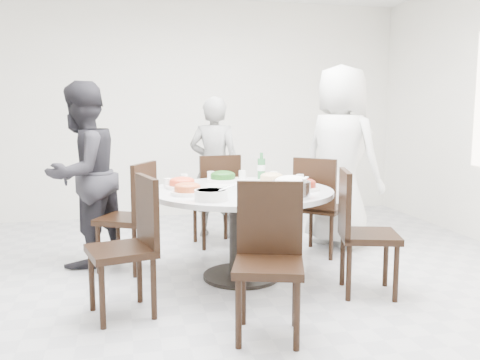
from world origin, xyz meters
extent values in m
cube|color=#B7B8BD|center=(0.00, 0.00, 0.00)|extent=(6.00, 6.00, 0.01)
cube|color=white|center=(0.00, 3.00, 1.40)|extent=(6.00, 0.01, 2.80)
cylinder|color=silver|center=(0.25, 0.34, 0.38)|extent=(1.50, 1.50, 0.75)
cube|color=black|center=(1.16, 0.87, 0.47)|extent=(0.59, 0.59, 0.95)
cube|color=black|center=(0.22, 1.42, 0.47)|extent=(0.47, 0.47, 0.95)
cube|color=black|center=(-0.69, 0.77, 0.47)|extent=(0.57, 0.57, 0.95)
cube|color=black|center=(-0.72, -0.24, 0.47)|extent=(0.51, 0.51, 0.95)
cube|color=black|center=(0.16, -0.79, 0.47)|extent=(0.53, 0.53, 0.95)
cube|color=black|center=(1.11, -0.23, 0.47)|extent=(0.52, 0.52, 0.95)
imported|color=silver|center=(1.47, 1.13, 0.92)|extent=(0.97, 1.07, 1.84)
imported|color=black|center=(0.28, 1.77, 0.77)|extent=(0.66, 0.57, 1.54)
imported|color=black|center=(-1.05, 1.02, 0.82)|extent=(0.97, 1.01, 1.65)
cylinder|color=white|center=(0.18, 0.81, 0.79)|extent=(0.29, 0.29, 0.07)
cylinder|color=white|center=(0.59, 0.62, 0.79)|extent=(0.26, 0.26, 0.07)
cylinder|color=white|center=(-0.22, 0.50, 0.79)|extent=(0.27, 0.27, 0.07)
cylinder|color=white|center=(0.73, 0.18, 0.78)|extent=(0.26, 0.26, 0.06)
cylinder|color=white|center=(-0.22, 0.17, 0.78)|extent=(0.26, 0.26, 0.07)
cylinder|color=silver|center=(0.52, -0.13, 0.81)|extent=(0.29, 0.29, 0.12)
cylinder|color=white|center=(-0.08, -0.10, 0.79)|extent=(0.24, 0.24, 0.07)
cylinder|color=#2A6A39|center=(0.56, 0.87, 0.88)|extent=(0.07, 0.07, 0.25)
cylinder|color=white|center=(0.23, 0.99, 0.79)|extent=(0.07, 0.07, 0.08)
camera|label=1|loc=(-0.68, -3.66, 1.40)|focal=38.00mm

